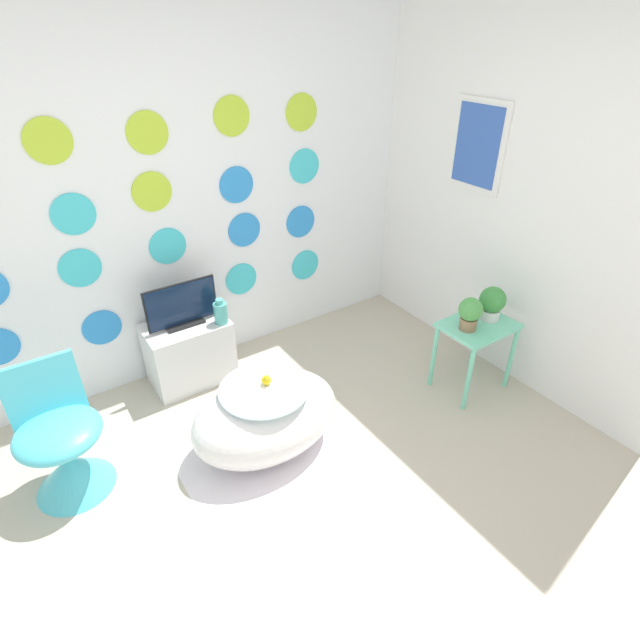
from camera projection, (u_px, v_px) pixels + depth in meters
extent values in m
plane|color=#BCB29E|center=(334.00, 559.00, 2.48)|extent=(12.00, 12.00, 0.00)
cube|color=white|center=(157.00, 198.00, 3.20)|extent=(4.90, 0.04, 2.60)
cylinder|color=#2D8CE0|center=(102.00, 328.00, 3.35)|extent=(0.25, 0.01, 0.25)
cylinder|color=#3DC6D6|center=(174.00, 303.00, 3.57)|extent=(0.25, 0.01, 0.25)
cylinder|color=#3DC6D6|center=(241.00, 279.00, 3.81)|extent=(0.25, 0.01, 0.25)
cylinder|color=#3DC6D6|center=(305.00, 265.00, 4.10)|extent=(0.25, 0.01, 0.25)
cylinder|color=#3DC6D6|center=(80.00, 268.00, 3.10)|extent=(0.25, 0.01, 0.25)
cylinder|color=#3DC6D6|center=(168.00, 246.00, 3.36)|extent=(0.25, 0.01, 0.25)
cylinder|color=#2D8CE0|center=(244.00, 230.00, 3.64)|extent=(0.25, 0.01, 0.25)
cylinder|color=#2D8CE0|center=(301.00, 222.00, 3.89)|extent=(0.25, 0.01, 0.25)
cylinder|color=#3DC6D6|center=(73.00, 214.00, 2.94)|extent=(0.25, 0.01, 0.25)
cylinder|color=#B2D633|center=(152.00, 192.00, 3.14)|extent=(0.25, 0.01, 0.25)
cylinder|color=#2D8CE0|center=(237.00, 185.00, 3.45)|extent=(0.25, 0.01, 0.25)
cylinder|color=#3DC6D6|center=(304.00, 166.00, 3.69)|extent=(0.25, 0.01, 0.25)
cylinder|color=#B2D633|center=(48.00, 141.00, 2.71)|extent=(0.25, 0.01, 0.25)
cylinder|color=#B2D633|center=(147.00, 133.00, 2.97)|extent=(0.25, 0.01, 0.25)
cylinder|color=#B2D633|center=(232.00, 116.00, 3.22)|extent=(0.25, 0.01, 0.25)
cylinder|color=#B2D633|center=(302.00, 112.00, 3.48)|extent=(0.25, 0.01, 0.25)
cube|color=white|center=(486.00, 185.00, 3.43)|extent=(0.04, 2.97, 2.60)
cube|color=white|center=(478.00, 146.00, 3.35)|extent=(0.02, 0.44, 0.60)
cube|color=#3359B2|center=(477.00, 146.00, 3.35)|extent=(0.01, 0.36, 0.52)
cube|color=silver|center=(275.00, 454.00, 3.06)|extent=(1.11, 0.79, 0.01)
ellipsoid|color=white|center=(266.00, 416.00, 3.01)|extent=(0.92, 0.65, 0.47)
cylinder|color=#B2DBEA|center=(264.00, 389.00, 2.90)|extent=(0.53, 0.53, 0.01)
sphere|color=yellow|center=(266.00, 380.00, 2.89)|extent=(0.06, 0.06, 0.06)
sphere|color=yellow|center=(267.00, 378.00, 2.87)|extent=(0.04, 0.04, 0.04)
cone|color=orange|center=(268.00, 380.00, 2.86)|extent=(0.02, 0.02, 0.02)
cone|color=#4CC6DB|center=(73.00, 472.00, 2.80)|extent=(0.43, 0.43, 0.22)
ellipsoid|color=#4CC6DB|center=(58.00, 434.00, 2.64)|extent=(0.45, 0.45, 0.16)
cube|color=#4CC6DB|center=(43.00, 390.00, 2.67)|extent=(0.38, 0.09, 0.36)
cube|color=silver|center=(190.00, 352.00, 3.58)|extent=(0.57, 0.37, 0.47)
cube|color=white|center=(198.00, 355.00, 3.41)|extent=(0.49, 0.01, 0.13)
cube|color=black|center=(185.00, 323.00, 3.45)|extent=(0.26, 0.12, 0.02)
cube|color=black|center=(181.00, 304.00, 3.37)|extent=(0.50, 0.01, 0.31)
cube|color=#0F1E38|center=(182.00, 304.00, 3.37)|extent=(0.48, 0.01, 0.29)
cylinder|color=#51B2AD|center=(221.00, 313.00, 3.44)|extent=(0.09, 0.09, 0.15)
cylinder|color=#51B2AD|center=(219.00, 301.00, 3.39)|extent=(0.05, 0.05, 0.03)
cube|color=#72D8B7|center=(479.00, 326.00, 3.37)|extent=(0.49, 0.37, 0.02)
cylinder|color=#72D8B7|center=(469.00, 380.00, 3.29)|extent=(0.03, 0.03, 0.50)
cylinder|color=#72D8B7|center=(511.00, 358.00, 3.50)|extent=(0.03, 0.03, 0.50)
cylinder|color=#72D8B7|center=(434.00, 356.00, 3.51)|extent=(0.03, 0.03, 0.50)
cylinder|color=#72D8B7|center=(476.00, 337.00, 3.72)|extent=(0.03, 0.03, 0.50)
cylinder|color=#8C6B4C|center=(468.00, 323.00, 3.29)|extent=(0.11, 0.11, 0.08)
sphere|color=#4C9E4C|center=(471.00, 309.00, 3.23)|extent=(0.16, 0.16, 0.16)
cylinder|color=white|center=(490.00, 314.00, 3.40)|extent=(0.13, 0.13, 0.08)
sphere|color=#3D8E42|center=(493.00, 300.00, 3.34)|extent=(0.18, 0.18, 0.18)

